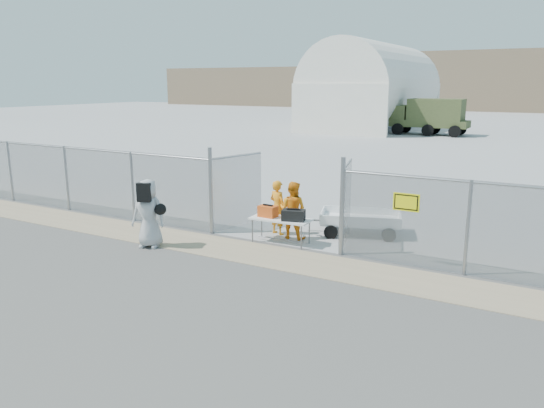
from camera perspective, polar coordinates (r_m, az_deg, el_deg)
The scene contains 13 objects.
ground at distance 12.85m, azimuth -4.38°, elevation -6.54°, with size 160.00×160.00×0.00m, color #4F4D4D.
tarmac_inside at distance 52.67m, azimuth 21.93°, elevation 7.36°, with size 160.00×80.00×0.01m, color #A3A3A3.
dirt_strip at distance 13.64m, azimuth -2.06°, elevation -5.30°, with size 44.00×1.60×0.01m, color tan.
chain_link_fence at distance 14.18m, azimuth 0.00°, elevation 0.00°, with size 40.00×0.20×2.20m, color gray, non-canonical shape.
quonset_hangar at distance 52.79m, azimuth 10.97°, elevation 12.41°, with size 9.00×18.00×8.00m, color white, non-canonical shape.
folding_table at distance 14.40m, azimuth 0.95°, elevation -2.89°, with size 1.64×0.68×0.70m, color white, non-canonical shape.
orange_bag at distance 14.44m, azimuth -0.44°, elevation -0.79°, with size 0.49×0.33×0.31m, color #E15419.
black_duffel at distance 14.05m, azimuth 2.33°, elevation -1.22°, with size 0.60×0.35×0.29m, color black.
security_worker_left at distance 15.13m, azimuth 0.62°, elevation -0.39°, with size 0.58×0.38×1.58m, color orange.
security_worker_right at distance 14.73m, azimuth 2.23°, elevation -0.67°, with size 0.79×0.61×1.62m, color orange.
visitor at distance 14.32m, azimuth -13.14°, elevation -0.99°, with size 0.89×0.58×1.82m, color #AAAAAA.
utility_trailer at distance 15.45m, azimuth 9.49°, elevation -1.95°, with size 2.91×1.50×0.71m, color white, non-canonical shape.
military_truck at distance 46.36m, azimuth 16.61°, elevation 8.96°, with size 6.23×2.30×2.97m, color #48522A, non-canonical shape.
Camera 1 is at (6.74, -10.06, 4.28)m, focal length 35.00 mm.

